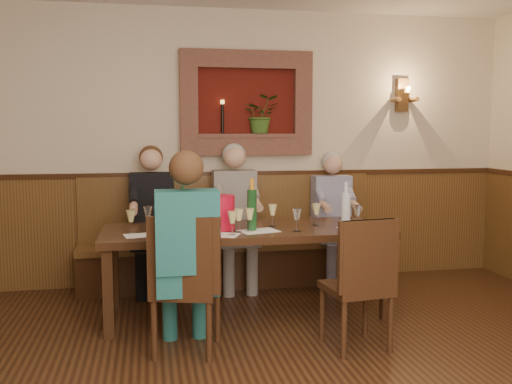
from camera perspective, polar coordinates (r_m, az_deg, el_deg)
room_shell at (r=2.99m, az=5.03°, el=12.15°), size 6.04×6.04×2.82m
wainscoting at (r=3.13m, az=4.80°, el=-12.27°), size 6.02×6.02×1.15m
wall_niche at (r=5.90m, az=-0.55°, el=8.44°), size 1.36×0.30×1.06m
wall_sconce at (r=6.40m, az=14.46°, el=9.30°), size 0.25×0.20×0.35m
dining_table at (r=4.86m, az=-1.05°, el=-4.48°), size 2.40×0.90×0.75m
bench at (r=5.84m, az=-2.61°, el=-6.14°), size 3.00×0.45×1.11m
chair_near_left at (r=4.16m, az=-6.99°, el=-11.83°), size 0.55×0.55×1.00m
chair_near_right at (r=4.29m, az=10.05°, el=-11.48°), size 0.48×0.48×0.97m
person_bench_left at (r=5.63m, az=-10.30°, el=-3.97°), size 0.42×0.52×1.43m
person_bench_mid at (r=5.69m, az=-2.04°, el=-3.67°), size 0.43×0.53×1.45m
person_bench_right at (r=5.94m, az=7.76°, el=-3.74°), size 0.39×0.48×1.35m
person_chair_front at (r=4.06m, az=-6.95°, el=-7.79°), size 0.43×0.53×1.44m
spittoon_bucket at (r=4.77m, az=-3.65°, el=-2.05°), size 0.29×0.29×0.29m
wine_bottle_green_a at (r=4.70m, az=-0.41°, el=-1.70°), size 0.09×0.09×0.43m
wine_bottle_green_b at (r=4.78m, az=-7.33°, el=-2.00°), size 0.07×0.07×0.37m
water_bottle at (r=4.80m, az=8.97°, el=-1.80°), size 0.08×0.08×0.40m
tasting_sheet_a at (r=4.60m, az=-11.38°, el=-4.26°), size 0.30×0.24×0.00m
tasting_sheet_b at (r=4.70m, az=0.26°, el=-3.92°), size 0.36×0.29×0.00m
tasting_sheet_c at (r=4.86m, az=10.12°, el=-3.66°), size 0.32×0.24×0.00m
tasting_sheet_d at (r=4.54m, az=-3.58°, el=-4.28°), size 0.35×0.31×0.00m
wine_glass_0 at (r=4.67m, az=-12.39°, el=-2.95°), size 0.08×0.08×0.19m
wine_glass_1 at (r=4.88m, az=-10.75°, el=-2.51°), size 0.08×0.08×0.19m
wine_glass_2 at (r=4.61m, az=-7.65°, el=-2.98°), size 0.08×0.08×0.19m
wine_glass_3 at (r=4.84m, az=-3.99°, el=-2.50°), size 0.08×0.08×0.19m
wine_glass_4 at (r=4.63m, az=-1.73°, el=-2.88°), size 0.08×0.08×0.19m
wine_glass_5 at (r=4.92m, az=1.66°, el=-2.34°), size 0.08×0.08×0.19m
wine_glass_6 at (r=4.68m, az=4.11°, el=-2.79°), size 0.08×0.08×0.19m
wine_glass_7 at (r=4.98m, az=6.06°, el=-2.26°), size 0.08×0.08×0.19m
wine_glass_8 at (r=4.94m, az=10.12°, el=-2.40°), size 0.08×0.08×0.19m
wine_glass_9 at (r=4.50m, az=-2.38°, el=-3.15°), size 0.08×0.08×0.19m
wine_glass_10 at (r=4.67m, az=-0.63°, el=-2.80°), size 0.08×0.08×0.19m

